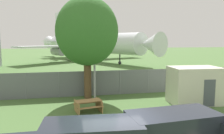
# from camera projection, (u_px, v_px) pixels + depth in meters

# --- Properties ---
(perimeter_fence) EXTENTS (56.07, 0.07, 2.09)m
(perimeter_fence) POSITION_uv_depth(u_px,v_px,m) (90.00, 83.00, 18.15)
(perimeter_fence) COLOR slate
(perimeter_fence) RESTS_ON ground
(airplane) EXTENTS (29.36, 36.33, 12.06)m
(airplane) POSITION_uv_depth(u_px,v_px,m) (89.00, 43.00, 49.28)
(airplane) COLOR silver
(airplane) RESTS_ON ground
(portable_cabin) EXTENTS (3.63, 2.39, 2.69)m
(portable_cabin) POSITION_uv_depth(u_px,v_px,m) (194.00, 85.00, 15.95)
(portable_cabin) COLOR beige
(portable_cabin) RESTS_ON ground
(picnic_bench_near_cabin) EXTENTS (1.92, 1.69, 0.76)m
(picnic_bench_near_cabin) POSITION_uv_depth(u_px,v_px,m) (88.00, 105.00, 14.13)
(picnic_bench_near_cabin) COLOR #A37A47
(picnic_bench_near_cabin) RESTS_ON ground
(tree_near_hangar) EXTENTS (4.86, 4.86, 7.98)m
(tree_near_hangar) POSITION_uv_depth(u_px,v_px,m) (87.00, 32.00, 16.93)
(tree_near_hangar) COLOR brown
(tree_near_hangar) RESTS_ON ground
(light_mast) EXTENTS (0.44, 0.44, 7.19)m
(light_mast) POSITION_uv_depth(u_px,v_px,m) (94.00, 43.00, 16.66)
(light_mast) COLOR #99999E
(light_mast) RESTS_ON ground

